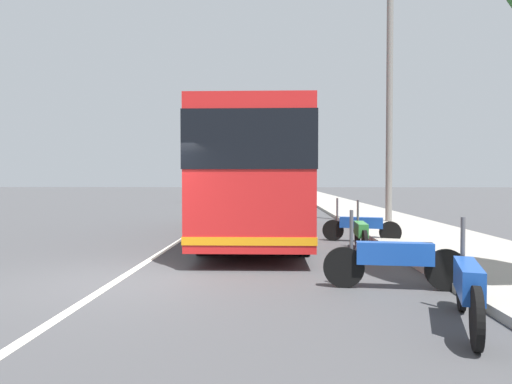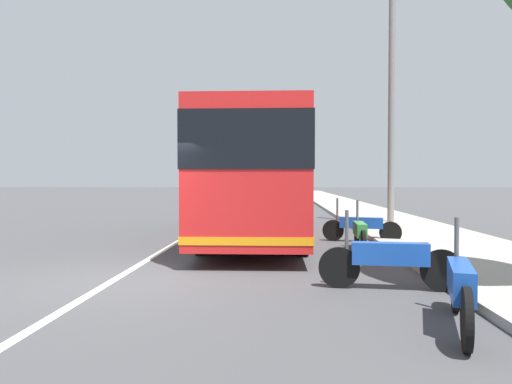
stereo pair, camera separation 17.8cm
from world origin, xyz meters
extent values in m
plane|color=#424244|center=(0.00, 0.00, 0.00)|extent=(220.00, 220.00, 0.00)
cube|color=#9E998E|center=(10.00, -7.41, 0.07)|extent=(110.00, 3.60, 0.14)
cube|color=silver|center=(10.00, 0.00, 0.00)|extent=(110.00, 0.16, 0.01)
cube|color=red|center=(6.50, -2.24, 1.92)|extent=(11.45, 2.70, 3.14)
cube|color=black|center=(6.50, -2.24, 2.57)|extent=(11.49, 2.74, 1.16)
cube|color=orange|center=(6.50, -2.24, 0.60)|extent=(11.48, 2.73, 0.16)
cylinder|color=black|center=(10.14, -1.01, 0.50)|extent=(1.00, 0.31, 1.00)
cylinder|color=black|center=(10.17, -3.41, 0.50)|extent=(1.00, 0.31, 1.00)
cylinder|color=black|center=(2.83, -1.08, 0.50)|extent=(1.00, 0.31, 1.00)
cylinder|color=black|center=(2.85, -3.47, 0.50)|extent=(1.00, 0.31, 1.00)
cylinder|color=black|center=(-1.65, -5.33, 0.34)|extent=(0.67, 0.27, 0.67)
cylinder|color=black|center=(-3.11, -4.89, 0.34)|extent=(0.67, 0.27, 0.67)
cube|color=#1947A5|center=(-2.38, -5.11, 0.59)|extent=(1.17, 0.56, 0.38)
cylinder|color=#4C4C51|center=(-1.76, -5.29, 0.94)|extent=(0.06, 0.06, 0.70)
cylinder|color=black|center=(-0.38, -3.93, 0.34)|extent=(0.15, 0.68, 0.68)
cylinder|color=black|center=(-0.56, -5.53, 0.34)|extent=(0.15, 0.68, 0.68)
cube|color=#1947A5|center=(-0.47, -4.73, 0.59)|extent=(0.37, 1.23, 0.36)
cylinder|color=#4C4C51|center=(-0.40, -4.05, 0.94)|extent=(0.06, 0.06, 0.70)
cylinder|color=black|center=(4.20, -4.99, 0.31)|extent=(0.62, 0.12, 0.61)
cylinder|color=black|center=(2.76, -4.90, 0.31)|extent=(0.62, 0.12, 0.61)
cube|color=#338C3F|center=(3.48, -4.95, 0.56)|extent=(1.09, 0.31, 0.33)
cylinder|color=#4C4C51|center=(4.10, -4.98, 0.91)|extent=(0.06, 0.06, 0.70)
cylinder|color=black|center=(5.43, -4.51, 0.31)|extent=(0.25, 0.62, 0.62)
cylinder|color=black|center=(4.99, -6.06, 0.31)|extent=(0.25, 0.62, 0.62)
cube|color=#1947A5|center=(5.21, -5.29, 0.56)|extent=(0.56, 1.23, 0.31)
cylinder|color=#4C4C51|center=(5.39, -4.62, 0.91)|extent=(0.06, 0.06, 0.70)
cube|color=gray|center=(24.20, -2.51, 0.57)|extent=(4.08, 1.88, 0.79)
cube|color=black|center=(24.08, -2.51, 1.20)|extent=(2.22, 1.67, 0.47)
cylinder|color=black|center=(25.56, -1.78, 0.32)|extent=(0.65, 0.24, 0.64)
cylinder|color=black|center=(25.50, -3.35, 0.32)|extent=(0.65, 0.24, 0.64)
cylinder|color=black|center=(22.90, -1.68, 0.32)|extent=(0.65, 0.24, 0.64)
cylinder|color=black|center=(22.84, -3.24, 0.32)|extent=(0.65, 0.24, 0.64)
cube|color=#2D7238|center=(47.34, 2.68, 0.53)|extent=(4.66, 1.99, 0.71)
cube|color=black|center=(47.44, 2.67, 1.17)|extent=(2.48, 1.72, 0.57)
cylinder|color=black|center=(45.79, 1.99, 0.32)|extent=(0.65, 0.26, 0.64)
cylinder|color=black|center=(45.88, 3.54, 0.32)|extent=(0.65, 0.26, 0.64)
cylinder|color=black|center=(48.79, 1.81, 0.32)|extent=(0.65, 0.26, 0.64)
cylinder|color=black|center=(48.89, 3.36, 0.32)|extent=(0.65, 0.26, 0.64)
cube|color=silver|center=(29.16, 3.00, 0.55)|extent=(4.53, 2.18, 0.74)
cube|color=black|center=(29.41, 2.98, 1.19)|extent=(2.24, 1.88, 0.54)
cylinder|color=black|center=(27.65, 2.23, 0.32)|extent=(0.65, 0.26, 0.64)
cylinder|color=black|center=(27.76, 3.96, 0.32)|extent=(0.65, 0.26, 0.64)
cylinder|color=black|center=(30.55, 2.04, 0.32)|extent=(0.65, 0.26, 0.64)
cylinder|color=black|center=(30.67, 3.77, 0.32)|extent=(0.65, 0.26, 0.64)
cube|color=gray|center=(49.20, -2.62, 0.59)|extent=(4.18, 1.87, 0.81)
cube|color=black|center=(48.99, -2.62, 1.22)|extent=(1.94, 1.69, 0.46)
cylinder|color=black|center=(50.58, -1.83, 0.32)|extent=(0.64, 0.23, 0.64)
cylinder|color=black|center=(50.55, -3.47, 0.32)|extent=(0.64, 0.23, 0.64)
cylinder|color=black|center=(47.85, -1.78, 0.32)|extent=(0.64, 0.23, 0.64)
cylinder|color=black|center=(47.82, -3.42, 0.32)|extent=(0.64, 0.23, 0.64)
cylinder|color=slate|center=(10.41, -7.38, 4.48)|extent=(0.26, 0.26, 8.97)
camera|label=1|loc=(-7.86, -2.78, 1.78)|focal=31.68mm
camera|label=2|loc=(-7.85, -2.95, 1.78)|focal=31.68mm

